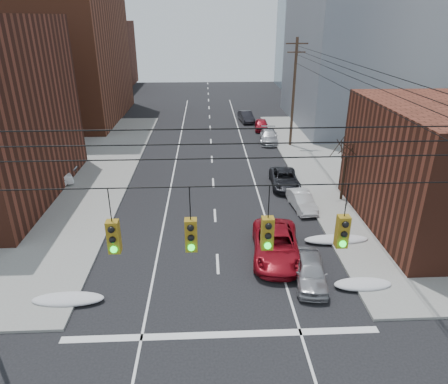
{
  "coord_description": "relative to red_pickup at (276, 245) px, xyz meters",
  "views": [
    {
      "loc": [
        -0.52,
        -7.0,
        12.85
      ],
      "look_at": [
        0.51,
        15.26,
        3.0
      ],
      "focal_mm": 32.0,
      "sensor_mm": 36.0,
      "label": 1
    }
  ],
  "objects": [
    {
      "name": "building_brick_far",
      "position": [
        -29.39,
        61.41,
        5.21
      ],
      "size": [
        22.0,
        18.0,
        12.0
      ],
      "primitive_type": "cube",
      "color": "#4F2417",
      "rests_on": "ground"
    },
    {
      "name": "building_office",
      "position": [
        18.61,
        31.41,
        11.71
      ],
      "size": [
        22.0,
        20.0,
        25.0
      ],
      "primitive_type": "cube",
      "color": "gray",
      "rests_on": "ground"
    },
    {
      "name": "building_glass",
      "position": [
        20.61,
        57.41,
        10.21
      ],
      "size": [
        20.0,
        18.0,
        22.0
      ],
      "primitive_type": "cube",
      "color": "gray",
      "rests_on": "ground"
    },
    {
      "name": "utility_pole_far",
      "position": [
        5.11,
        21.41,
        5.0
      ],
      "size": [
        2.2,
        0.28,
        11.0
      ],
      "color": "#473323",
      "rests_on": "ground"
    },
    {
      "name": "traffic_signals",
      "position": [
        -3.29,
        -9.62,
        6.38
      ],
      "size": [
        17.0,
        0.42,
        2.02
      ],
      "color": "black",
      "rests_on": "ground"
    },
    {
      "name": "bare_tree",
      "position": [
        6.2,
        7.41,
        1.53
      ],
      "size": [
        2.09,
        2.2,
        4.93
      ],
      "color": "black",
      "rests_on": "ground"
    },
    {
      "name": "snow_nw",
      "position": [
        -10.79,
        -3.59,
        -0.58
      ],
      "size": [
        3.5,
        1.08,
        0.42
      ],
      "primitive_type": "ellipsoid",
      "color": "silver",
      "rests_on": "ground"
    },
    {
      "name": "snow_ne",
      "position": [
        4.01,
        -3.09,
        -0.58
      ],
      "size": [
        3.0,
        1.08,
        0.42
      ],
      "primitive_type": "ellipsoid",
      "color": "silver",
      "rests_on": "ground"
    },
    {
      "name": "snow_east_far",
      "position": [
        4.01,
        1.41,
        -0.58
      ],
      "size": [
        4.0,
        1.08,
        0.42
      ],
      "primitive_type": "ellipsoid",
      "color": "silver",
      "rests_on": "ground"
    },
    {
      "name": "red_pickup",
      "position": [
        0.0,
        0.0,
        0.0
      ],
      "size": [
        3.17,
        5.91,
        1.58
      ],
      "primitive_type": "imported",
      "rotation": [
        0.0,
        0.0,
        -0.1
      ],
      "color": "maroon",
      "rests_on": "ground"
    },
    {
      "name": "parked_car_a",
      "position": [
        1.41,
        -2.47,
        -0.12
      ],
      "size": [
        2.11,
        4.12,
        1.34
      ],
      "primitive_type": "imported",
      "rotation": [
        0.0,
        0.0,
        -0.14
      ],
      "color": "#9E9EA2",
      "rests_on": "ground"
    },
    {
      "name": "parked_car_b",
      "position": [
        2.93,
        6.22,
        -0.18
      ],
      "size": [
        1.69,
        3.83,
        1.22
      ],
      "primitive_type": "imported",
      "rotation": [
        0.0,
        0.0,
        0.11
      ],
      "color": "silver",
      "rests_on": "ground"
    },
    {
      "name": "parked_car_c",
      "position": [
        2.44,
        10.38,
        -0.14
      ],
      "size": [
        2.39,
        4.79,
        1.3
      ],
      "primitive_type": "imported",
      "rotation": [
        0.0,
        0.0,
        -0.05
      ],
      "color": "black",
      "rests_on": "ground"
    },
    {
      "name": "parked_car_d",
      "position": [
        3.01,
        22.9,
        -0.11
      ],
      "size": [
        2.41,
        4.86,
        1.36
      ],
      "primitive_type": "imported",
      "rotation": [
        0.0,
        0.0,
        -0.11
      ],
      "color": "#B4B5B9",
      "rests_on": "ground"
    },
    {
      "name": "parked_car_e",
      "position": [
        2.87,
        28.1,
        -0.14
      ],
      "size": [
        1.92,
        3.96,
        1.3
      ],
      "primitive_type": "imported",
      "rotation": [
        0.0,
        0.0,
        -0.1
      ],
      "color": "maroon",
      "rests_on": "ground"
    },
    {
      "name": "parked_car_f",
      "position": [
        1.41,
        32.33,
        -0.09
      ],
      "size": [
        2.02,
        4.37,
        1.39
      ],
      "primitive_type": "imported",
      "rotation": [
        0.0,
        0.0,
        0.13
      ],
      "color": "black",
      "rests_on": "ground"
    },
    {
      "name": "lot_car_a",
      "position": [
        -16.8,
        10.82,
        0.0
      ],
      "size": [
        4.11,
        2.82,
        1.28
      ],
      "primitive_type": "imported",
      "rotation": [
        0.0,
        0.0,
        1.99
      ],
      "color": "white",
      "rests_on": "sidewalk_nw"
    },
    {
      "name": "lot_car_b",
      "position": [
        -17.7,
        13.68,
        0.03
      ],
      "size": [
        4.94,
        2.47,
        1.34
      ],
      "primitive_type": "imported",
      "rotation": [
        0.0,
        0.0,
        1.52
      ],
      "color": "#BBBBC1",
      "rests_on": "sidewalk_nw"
    }
  ]
}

